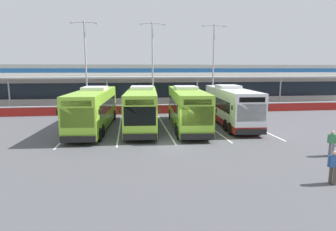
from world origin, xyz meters
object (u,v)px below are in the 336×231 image
object	(u,v)px
coach_bus_centre	(187,108)
coach_bus_right_centre	(230,106)
lamp_post_west	(86,61)
lamp_post_east	(213,62)
coach_bus_leftmost	(94,110)
coach_bus_left_centre	(142,108)
pedestrian_child	(332,142)
lamp_post_centre	(153,62)
pedestrian_in_dark_coat	(334,166)

from	to	relation	value
coach_bus_centre	coach_bus_right_centre	size ratio (longest dim) A/B	1.00
lamp_post_west	lamp_post_east	bearing A→B (deg)	1.90
coach_bus_leftmost	coach_bus_centre	size ratio (longest dim) A/B	1.00
coach_bus_left_centre	lamp_post_east	distance (m)	15.17
coach_bus_centre	pedestrian_child	distance (m)	12.40
coach_bus_right_centre	lamp_post_centre	distance (m)	12.50
pedestrian_in_dark_coat	lamp_post_east	xyz separation A→B (m)	(1.48, 25.23, 5.42)
pedestrian_child	lamp_post_centre	distance (m)	23.26
coach_bus_leftmost	lamp_post_east	size ratio (longest dim) A/B	1.12
coach_bus_leftmost	lamp_post_west	size ratio (longest dim) A/B	1.12
coach_bus_left_centre	pedestrian_child	bearing A→B (deg)	-42.79
coach_bus_left_centre	pedestrian_child	distance (m)	15.47
lamp_post_west	coach_bus_right_centre	bearing A→B (deg)	-32.58
coach_bus_left_centre	coach_bus_leftmost	bearing A→B (deg)	-178.38
coach_bus_right_centre	lamp_post_east	size ratio (longest dim) A/B	1.12
coach_bus_left_centre	coach_bus_centre	size ratio (longest dim) A/B	1.00
coach_bus_leftmost	pedestrian_child	xyz separation A→B (m)	(15.67, -10.37, -0.91)
coach_bus_leftmost	pedestrian_in_dark_coat	xyz separation A→B (m)	(12.68, -14.45, -0.91)
coach_bus_leftmost	lamp_post_west	xyz separation A→B (m)	(-1.95, 10.24, 4.50)
coach_bus_right_centre	lamp_post_east	xyz separation A→B (m)	(1.17, 10.08, 4.50)
lamp_post_centre	lamp_post_east	size ratio (longest dim) A/B	1.00
coach_bus_left_centre	lamp_post_east	xyz separation A→B (m)	(9.82, 10.65, 4.50)
coach_bus_left_centre	lamp_post_centre	distance (m)	11.15
pedestrian_child	lamp_post_east	bearing A→B (deg)	94.08
pedestrian_in_dark_coat	lamp_post_west	distance (m)	29.21
pedestrian_in_dark_coat	coach_bus_centre	bearing A→B (deg)	106.61
coach_bus_right_centre	pedestrian_in_dark_coat	size ratio (longest dim) A/B	7.59
lamp_post_east	coach_bus_left_centre	bearing A→B (deg)	-132.67
coach_bus_centre	lamp_post_centre	distance (m)	11.63
coach_bus_centre	coach_bus_right_centre	distance (m)	4.64
coach_bus_right_centre	pedestrian_in_dark_coat	bearing A→B (deg)	-91.17
coach_bus_right_centre	lamp_post_west	distance (m)	18.29
pedestrian_in_dark_coat	pedestrian_child	bearing A→B (deg)	53.83
pedestrian_child	lamp_post_centre	size ratio (longest dim) A/B	0.15
lamp_post_centre	pedestrian_child	bearing A→B (deg)	-65.16
coach_bus_left_centre	lamp_post_east	bearing A→B (deg)	47.33
pedestrian_child	lamp_post_east	world-z (taller)	lamp_post_east
lamp_post_centre	lamp_post_east	world-z (taller)	same
pedestrian_child	lamp_post_west	size ratio (longest dim) A/B	0.15
coach_bus_leftmost	coach_bus_centre	bearing A→B (deg)	-2.13
coach_bus_leftmost	lamp_post_west	bearing A→B (deg)	100.77
coach_bus_right_centre	lamp_post_west	size ratio (longest dim) A/B	1.12
coach_bus_centre	lamp_post_west	xyz separation A→B (m)	(-10.41, 10.55, 4.50)
coach_bus_left_centre	pedestrian_child	size ratio (longest dim) A/B	7.59
coach_bus_centre	pedestrian_child	world-z (taller)	coach_bus_centre
coach_bus_centre	lamp_post_west	distance (m)	15.49
coach_bus_left_centre	pedestrian_in_dark_coat	bearing A→B (deg)	-60.23
coach_bus_left_centre	lamp_post_centre	world-z (taller)	lamp_post_centre
coach_bus_centre	lamp_post_east	bearing A→B (deg)	62.81
coach_bus_centre	pedestrian_child	xyz separation A→B (m)	(7.21, -10.05, -0.91)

